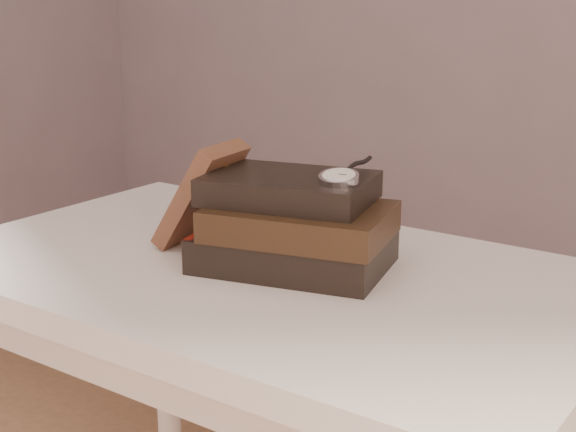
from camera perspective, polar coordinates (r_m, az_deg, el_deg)
The scene contains 5 objects.
table at distance 1.25m, azimuth -1.58°, elevation -7.41°, with size 1.00×0.60×0.75m.
book_stack at distance 1.19m, azimuth 0.46°, elevation -0.66°, with size 0.31×0.24×0.13m.
journal at distance 1.29m, azimuth -6.03°, elevation 1.50°, with size 0.03×0.11×0.18m, color #47281B.
pocket_watch at distance 1.14m, azimuth 3.64°, elevation 2.73°, with size 0.07×0.16×0.02m.
eyeglasses at distance 1.30m, azimuth -2.05°, elevation 1.40°, with size 0.14×0.15×0.05m.
Camera 1 is at (0.69, -0.57, 1.15)m, focal length 51.51 mm.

